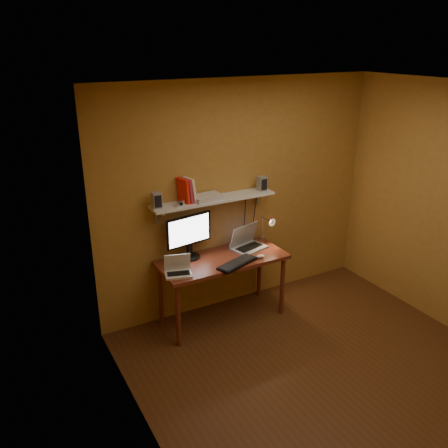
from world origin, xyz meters
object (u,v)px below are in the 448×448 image
mouse (260,256)px  speaker_left (157,200)px  desk (222,265)px  laptop (247,242)px  shelf_camera (180,204)px  netbook (178,269)px  wall_shelf (214,200)px  speaker_right (262,184)px  monitor (189,234)px  keyboard (237,263)px  desk_lamp (268,226)px  router (207,197)px

mouse → speaker_left: bearing=176.4°
desk → mouse: (0.37, -0.18, 0.10)m
laptop → shelf_camera: size_ratio=4.48×
netbook → shelf_camera: shelf_camera is taller
wall_shelf → speaker_right: 0.61m
monitor → laptop: size_ratio=1.25×
desk → keyboard: (0.06, -0.21, 0.10)m
monitor → keyboard: size_ratio=1.12×
monitor → shelf_camera: shelf_camera is taller
wall_shelf → netbook: size_ratio=4.53×
speaker_right → shelf_camera: speaker_right is taller
desk → speaker_right: bearing=16.9°
monitor → desk_lamp: size_ratio=1.43×
laptop → desk_lamp: (0.29, 0.01, 0.14)m
mouse → desk: bearing=170.6°
monitor → netbook: monitor is taller
mouse → shelf_camera: bearing=175.0°
monitor → desk_lamp: (0.96, -0.06, -0.06)m
laptop → shelf_camera: bearing=164.1°
keyboard → speaker_right: speaker_right is taller
desk_lamp → shelf_camera: 1.16m
router → keyboard: bearing=-70.2°
desk_lamp → mouse: bearing=-133.0°
speaker_right → shelf_camera: 1.02m
desk_lamp → shelf_camera: size_ratio=3.92×
shelf_camera → desk_lamp: bearing=-0.4°
keyboard → mouse: (0.31, 0.03, 0.00)m
monitor → router: 0.44m
desk → monitor: 0.50m
desk_lamp → wall_shelf: bearing=174.1°
desk_lamp → laptop: bearing=-177.1°
laptop → speaker_right: 0.68m
netbook → router: size_ratio=0.98×
laptop → keyboard: laptop is taller
netbook → router: bearing=47.9°
shelf_camera → wall_shelf: bearing=8.2°
netbook → mouse: (0.94, -0.08, -0.04)m
wall_shelf → speaker_left: 0.65m
wall_shelf → shelf_camera: bearing=-171.8°
laptop → speaker_right: bearing=3.3°
wall_shelf → speaker_right: (0.60, -0.01, 0.10)m
desk → monitor: monitor is taller
speaker_left → desk_lamp: bearing=0.1°
desk → speaker_right: size_ratio=8.70×
mouse → wall_shelf: bearing=151.5°
monitor → netbook: bearing=-140.9°
netbook → speaker_left: bearing=120.6°
desk → shelf_camera: size_ratio=14.65×
wall_shelf → monitor: (-0.30, -0.01, -0.34)m
monitor → desk: bearing=-40.5°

